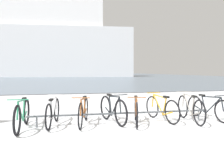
# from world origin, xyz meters

# --- Properties ---
(ground) EXTENTS (80.00, 132.00, 0.08)m
(ground) POSITION_xyz_m (0.00, 53.90, -0.04)
(ground) COLOR white
(bike_rack) EXTENTS (4.98, 0.10, 0.31)m
(bike_rack) POSITION_xyz_m (-0.73, 1.79, 0.27)
(bike_rack) COLOR #4C5156
(bike_rack) RESTS_ON ground
(bicycle_0) EXTENTS (0.46, 1.78, 0.79)m
(bicycle_0) POSITION_xyz_m (-3.29, 1.71, 0.36)
(bicycle_0) COLOR black
(bicycle_0) RESTS_ON ground
(bicycle_1) EXTENTS (0.46, 1.65, 0.77)m
(bicycle_1) POSITION_xyz_m (-2.58, 1.96, 0.35)
(bicycle_1) COLOR black
(bicycle_1) RESTS_ON ground
(bicycle_2) EXTENTS (0.53, 1.68, 0.77)m
(bicycle_2) POSITION_xyz_m (-1.79, 1.90, 0.35)
(bicycle_2) COLOR black
(bicycle_2) RESTS_ON ground
(bicycle_3) EXTENTS (0.55, 1.62, 0.81)m
(bicycle_3) POSITION_xyz_m (-0.99, 1.94, 0.37)
(bicycle_3) COLOR black
(bicycle_3) RESTS_ON ground
(bicycle_4) EXTENTS (0.58, 1.58, 0.78)m
(bicycle_4) POSITION_xyz_m (-0.41, 1.66, 0.35)
(bicycle_4) COLOR black
(bicycle_4) RESTS_ON ground
(bicycle_5) EXTENTS (0.48, 1.60, 0.77)m
(bicycle_5) POSITION_xyz_m (0.42, 1.89, 0.35)
(bicycle_5) COLOR black
(bicycle_5) RESTS_ON ground
(bicycle_6) EXTENTS (0.46, 1.72, 0.80)m
(bicycle_6) POSITION_xyz_m (1.17, 1.65, 0.36)
(bicycle_6) COLOR black
(bicycle_6) RESTS_ON ground
(bicycle_7) EXTENTS (0.48, 1.72, 0.75)m
(bicycle_7) POSITION_xyz_m (1.84, 1.79, 0.34)
(bicycle_7) COLOR black
(bicycle_7) RESTS_ON ground
(ferry_ship) EXTENTS (50.15, 14.89, 27.63)m
(ferry_ship) POSITION_xyz_m (-10.57, 55.66, 9.26)
(ferry_ship) COLOR silver
(ferry_ship) RESTS_ON ground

